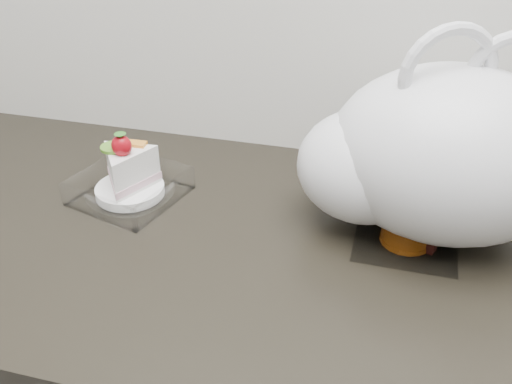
# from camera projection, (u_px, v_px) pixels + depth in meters

# --- Properties ---
(cake_tray) EXTENTS (0.19, 0.19, 0.12)m
(cake_tray) POSITION_uv_depth(u_px,v_px,m) (129.00, 180.00, 0.96)
(cake_tray) COLOR white
(cake_tray) RESTS_ON counter
(mooncake_wrap) EXTENTS (0.15, 0.14, 0.04)m
(mooncake_wrap) POSITION_uv_depth(u_px,v_px,m) (407.00, 234.00, 0.86)
(mooncake_wrap) COLOR white
(mooncake_wrap) RESTS_ON counter
(plastic_bag) EXTENTS (0.45, 0.37, 0.33)m
(plastic_bag) POSITION_uv_depth(u_px,v_px,m) (432.00, 156.00, 0.83)
(plastic_bag) COLOR silver
(plastic_bag) RESTS_ON counter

